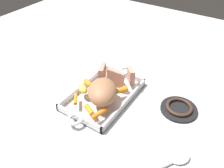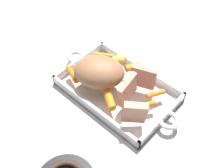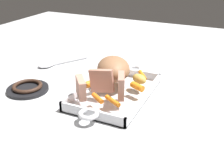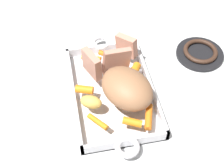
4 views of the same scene
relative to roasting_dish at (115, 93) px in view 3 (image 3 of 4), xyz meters
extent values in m
plane|color=silver|center=(0.00, 0.00, -0.01)|extent=(2.36, 2.36, 0.00)
cube|color=silver|center=(0.00, 0.00, -0.01)|extent=(0.35, 0.23, 0.01)
cube|color=silver|center=(0.00, 0.11, 0.01)|extent=(0.35, 0.01, 0.04)
cube|color=silver|center=(0.00, -0.11, 0.01)|extent=(0.35, 0.01, 0.04)
cube|color=silver|center=(0.17, 0.00, 0.01)|extent=(0.01, 0.23, 0.04)
cube|color=silver|center=(-0.17, 0.00, 0.01)|extent=(0.01, 0.23, 0.04)
torus|color=silver|center=(0.19, 0.00, 0.02)|extent=(0.06, 0.06, 0.01)
torus|color=silver|center=(-0.19, 0.00, 0.02)|extent=(0.06, 0.06, 0.01)
ellipsoid|color=#976846|center=(-0.05, -0.03, 0.07)|extent=(0.19, 0.18, 0.08)
cube|color=tan|center=(0.06, -0.02, 0.07)|extent=(0.03, 0.09, 0.09)
cube|color=tan|center=(0.06, 0.05, 0.06)|extent=(0.08, 0.05, 0.08)
cube|color=tan|center=(0.12, -0.07, 0.06)|extent=(0.07, 0.06, 0.07)
cylinder|color=orange|center=(-0.11, 0.06, 0.03)|extent=(0.06, 0.05, 0.02)
cylinder|color=orange|center=(0.11, 0.04, 0.03)|extent=(0.04, 0.06, 0.02)
cylinder|color=orange|center=(0.03, -0.07, 0.04)|extent=(0.07, 0.05, 0.03)
cylinder|color=orange|center=(-0.01, 0.08, 0.04)|extent=(0.04, 0.05, 0.02)
cylinder|color=orange|center=(-0.13, -0.03, 0.04)|extent=(0.04, 0.05, 0.02)
cylinder|color=orange|center=(0.12, -0.01, 0.03)|extent=(0.04, 0.05, 0.02)
cylinder|color=orange|center=(-0.13, -0.07, 0.04)|extent=(0.07, 0.04, 0.02)
ellipsoid|color=gold|center=(-0.06, 0.07, 0.04)|extent=(0.06, 0.07, 0.03)
cylinder|color=black|center=(0.10, -0.31, 0.00)|extent=(0.15, 0.15, 0.01)
torus|color=#382319|center=(0.10, -0.31, 0.01)|extent=(0.11, 0.11, 0.01)
cylinder|color=white|center=(-0.21, -0.33, 0.00)|extent=(0.16, 0.11, 0.02)
ellipsoid|color=white|center=(-0.12, -0.39, 0.00)|extent=(0.09, 0.08, 0.02)
camera|label=1|loc=(-0.60, -0.44, 0.66)|focal=36.20mm
camera|label=2|loc=(0.35, -0.41, 0.65)|focal=42.93mm
camera|label=3|loc=(0.78, 0.35, 0.45)|focal=43.77mm
camera|label=4|loc=(-0.55, 0.11, 0.71)|focal=50.56mm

